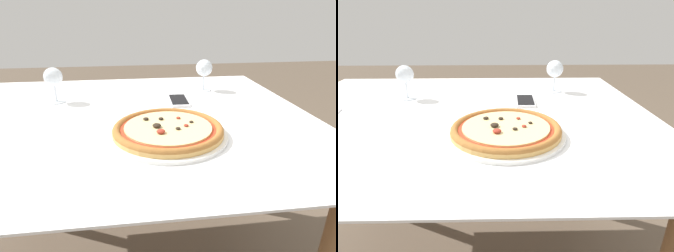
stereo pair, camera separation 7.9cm
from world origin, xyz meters
TOP-DOWN VIEW (x-y plane):
  - dining_table at (0.00, 0.00)m, footprint 1.33×1.07m
  - pizza_plate at (0.16, -0.19)m, footprint 0.34×0.34m
  - wine_glass_far_left at (0.37, 0.27)m, footprint 0.07×0.07m
  - wine_glass_far_right at (-0.23, 0.18)m, footprint 0.07×0.07m
  - cell_phone at (0.24, 0.12)m, footprint 0.07×0.15m

SIDE VIEW (x-z plane):
  - dining_table at x=0.00m, z-range 0.29..1.04m
  - cell_phone at x=0.24m, z-range 0.74..0.76m
  - pizza_plate at x=0.16m, z-range 0.74..0.78m
  - wine_glass_far_right at x=-0.23m, z-range 0.77..0.91m
  - wine_glass_far_left at x=0.37m, z-range 0.77..0.91m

